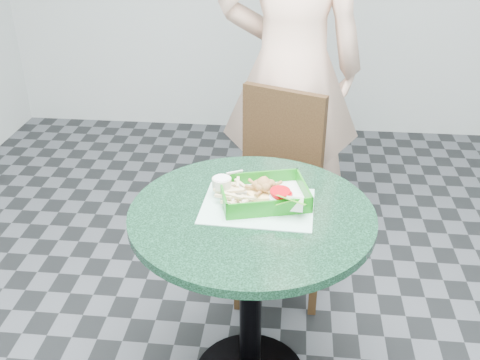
# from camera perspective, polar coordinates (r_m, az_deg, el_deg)

# --- Properties ---
(cafe_table) EXTENTS (0.81, 0.81, 0.75)m
(cafe_table) POSITION_cam_1_polar(r_m,az_deg,el_deg) (1.95, 1.15, -7.91)
(cafe_table) COLOR black
(cafe_table) RESTS_ON floor
(dining_chair) EXTENTS (0.39, 0.39, 0.93)m
(dining_chair) POSITION_cam_1_polar(r_m,az_deg,el_deg) (2.52, 4.16, -0.12)
(dining_chair) COLOR black
(dining_chair) RESTS_ON floor
(diner_person) EXTENTS (0.86, 0.58, 2.34)m
(diner_person) POSITION_cam_1_polar(r_m,az_deg,el_deg) (2.63, 5.45, 15.93)
(diner_person) COLOR beige
(diner_person) RESTS_ON floor
(placemat) EXTENTS (0.38, 0.29, 0.00)m
(placemat) POSITION_cam_1_polar(r_m,az_deg,el_deg) (1.88, 1.80, -3.16)
(placemat) COLOR #A6D8C5
(placemat) RESTS_ON cafe_table
(food_basket) EXTENTS (0.29, 0.21, 0.06)m
(food_basket) POSITION_cam_1_polar(r_m,az_deg,el_deg) (1.90, 2.40, -2.23)
(food_basket) COLOR #116F12
(food_basket) RESTS_ON placemat
(crab_sandwich) EXTENTS (0.11, 0.11, 0.07)m
(crab_sandwich) POSITION_cam_1_polar(r_m,az_deg,el_deg) (1.89, 2.49, -1.23)
(crab_sandwich) COLOR #EDC06F
(crab_sandwich) RESTS_ON food_basket
(fries_pile) EXTENTS (0.12, 0.13, 0.05)m
(fries_pile) POSITION_cam_1_polar(r_m,az_deg,el_deg) (1.91, -0.41, -1.27)
(fries_pile) COLOR beige
(fries_pile) RESTS_ON food_basket
(sauce_ramekin) EXTENTS (0.07, 0.07, 0.04)m
(sauce_ramekin) POSITION_cam_1_polar(r_m,az_deg,el_deg) (1.95, -1.39, -0.24)
(sauce_ramekin) COLOR beige
(sauce_ramekin) RESTS_ON food_basket
(garnish_cup) EXTENTS (0.12, 0.12, 0.05)m
(garnish_cup) POSITION_cam_1_polar(r_m,az_deg,el_deg) (1.83, 4.05, -2.61)
(garnish_cup) COLOR white
(garnish_cup) RESTS_ON food_basket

